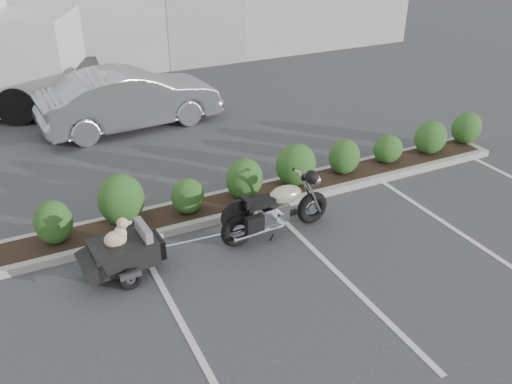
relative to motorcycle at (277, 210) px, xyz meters
name	(u,v)px	position (x,y,z in m)	size (l,w,h in m)	color
ground	(257,274)	(-0.85, -0.94, -0.51)	(90.00, 90.00, 0.00)	#38383A
planter_kerb	(253,199)	(0.15, 1.26, -0.44)	(12.00, 1.00, 0.15)	#9E9E93
motorcycle	(277,210)	(0.00, 0.00, 0.00)	(2.23, 0.76, 1.28)	black
pet_trailer	(122,252)	(-2.78, 0.02, -0.06)	(1.78, 1.00, 1.06)	black
sedan	(130,99)	(-0.95, 6.43, 0.27)	(1.65, 4.72, 1.56)	#A9AAB1
dumpster	(70,83)	(-2.06, 9.20, 0.08)	(1.89, 1.38, 1.17)	navy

